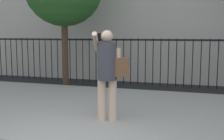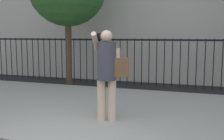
% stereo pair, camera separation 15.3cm
% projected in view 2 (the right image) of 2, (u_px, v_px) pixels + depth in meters
% --- Properties ---
extents(sidewalk, '(28.00, 4.40, 0.15)m').
position_uv_depth(sidewalk, '(109.00, 111.00, 5.97)').
color(sidewalk, '#9E9B93').
rests_on(sidewalk, ground).
extents(iron_fence, '(12.03, 0.04, 1.60)m').
position_uv_depth(iron_fence, '(145.00, 56.00, 9.32)').
color(iron_fence, black).
rests_on(iron_fence, ground).
extents(pedestrian_on_phone, '(0.70, 0.50, 1.65)m').
position_uv_depth(pedestrian_on_phone, '(108.00, 69.00, 4.99)').
color(pedestrian_on_phone, beige).
rests_on(pedestrian_on_phone, sidewalk).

